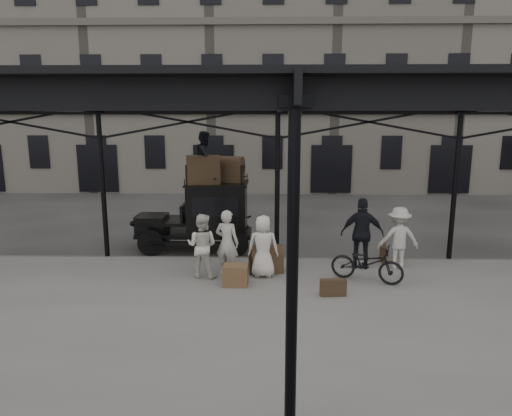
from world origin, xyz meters
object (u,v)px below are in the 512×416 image
(taxi, at_px, (208,213))
(steamer_trunk_roof_near, at_px, (203,172))
(porter_left, at_px, (227,243))
(bicycle, at_px, (367,263))
(porter_official, at_px, (362,234))
(steamer_trunk_platform, at_px, (266,261))

(taxi, distance_m, steamer_trunk_roof_near, 1.36)
(porter_left, relative_size, steamer_trunk_roof_near, 1.74)
(taxi, bearing_deg, steamer_trunk_roof_near, -108.07)
(taxi, xyz_separation_m, bicycle, (4.36, -3.17, -0.58))
(porter_official, distance_m, bicycle, 1.13)
(porter_official, relative_size, bicycle, 1.08)
(steamer_trunk_platform, bearing_deg, taxi, 111.71)
(porter_left, xyz_separation_m, bicycle, (3.51, -0.39, -0.39))
(bicycle, bearing_deg, porter_left, 107.08)
(bicycle, height_order, steamer_trunk_roof_near, steamer_trunk_roof_near)
(porter_left, distance_m, steamer_trunk_roof_near, 3.10)
(steamer_trunk_platform, bearing_deg, porter_official, -5.94)
(steamer_trunk_platform, bearing_deg, porter_left, 179.06)
(bicycle, relative_size, steamer_trunk_platform, 2.15)
(porter_left, xyz_separation_m, steamer_trunk_roof_near, (-0.93, 2.53, 1.53))
(porter_left, height_order, porter_official, porter_official)
(steamer_trunk_roof_near, bearing_deg, porter_left, -81.68)
(porter_official, xyz_separation_m, steamer_trunk_roof_near, (-4.51, 1.91, 1.43))
(porter_left, height_order, steamer_trunk_roof_near, steamer_trunk_roof_near)
(taxi, height_order, porter_left, taxi)
(bicycle, xyz_separation_m, steamer_trunk_roof_near, (-4.44, 2.92, 1.92))
(porter_official, relative_size, steamer_trunk_platform, 2.32)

